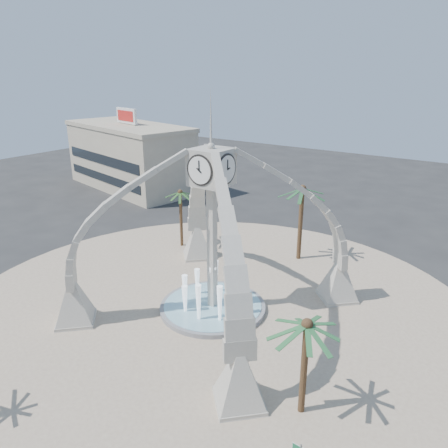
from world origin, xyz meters
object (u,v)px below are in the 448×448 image
Objects in this scene: palm_east at (307,326)px; fountain at (213,306)px; palm_north at (303,190)px; clock_tower at (212,230)px; palm_west at (180,193)px.

fountain is at bearing 150.72° from palm_east.
palm_north is (-9.00, 18.03, 1.56)m from palm_east.
fountain is at bearing -95.11° from palm_north.
fountain is at bearing 90.00° from clock_tower.
fountain is (0.00, 0.00, -6.20)m from clock_tower.
clock_tower is 12.42m from palm_north.
clock_tower is at bearing -39.36° from palm_west.
palm_west is 12.06m from palm_north.
palm_west is 0.82× the size of palm_north.
palm_west is (-10.21, 8.37, -0.83)m from clock_tower.
palm_east is at bearing -29.28° from fountain.
palm_north reaches higher than palm_west.
clock_tower is at bearing -90.00° from fountain.
palm_north is (11.31, 3.99, 1.22)m from palm_west.
palm_east is 20.21m from palm_north.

